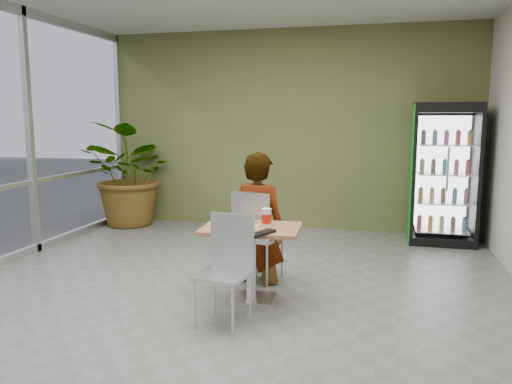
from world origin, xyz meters
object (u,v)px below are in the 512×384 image
soda_cup (266,218)px  chair_far (255,229)px  dining_table (251,248)px  potted_plant (133,174)px  beverage_fridge (444,174)px  cafeteria_tray (247,231)px  chair_near (228,260)px  seated_woman (258,231)px

soda_cup → chair_far: bearing=115.8°
dining_table → potted_plant: size_ratio=0.56×
chair_far → beverage_fridge: 3.26m
potted_plant → dining_table: bearing=-46.2°
chair_far → cafeteria_tray: (0.13, -0.79, 0.17)m
chair_far → beverage_fridge: beverage_fridge is taller
chair_far → beverage_fridge: (2.19, 2.37, 0.41)m
chair_near → beverage_fridge: bearing=66.9°
seated_woman → soda_cup: seated_woman is taller
potted_plant → soda_cup: bearing=-44.2°
dining_table → seated_woman: seated_woman is taller
dining_table → potted_plant: potted_plant is taller
seated_woman → soda_cup: bearing=125.3°
cafeteria_tray → beverage_fridge: bearing=56.8°
chair_near → soda_cup: bearing=78.6°
cafeteria_tray → beverage_fridge: beverage_fridge is taller
cafeteria_tray → chair_near: bearing=-108.3°
soda_cup → beverage_fridge: beverage_fridge is taller
chair_near → cafeteria_tray: size_ratio=2.19×
seated_woman → chair_far: bearing=78.3°
potted_plant → chair_near: bearing=-51.7°
chair_far → cafeteria_tray: size_ratio=2.32×
dining_table → cafeteria_tray: 0.32m
cafeteria_tray → potted_plant: 4.22m
chair_far → beverage_fridge: bearing=-118.8°
dining_table → potted_plant: 4.05m
chair_near → cafeteria_tray: chair_near is taller
beverage_fridge → cafeteria_tray: bearing=-122.4°
chair_far → soda_cup: size_ratio=5.82×
chair_near → seated_woman: seated_woman is taller
chair_near → potted_plant: 4.39m
soda_cup → cafeteria_tray: 0.32m
chair_far → chair_near: (0.03, -1.09, -0.03)m
cafeteria_tray → dining_table: bearing=95.6°
dining_table → soda_cup: (0.14, 0.06, 0.30)m
chair_far → chair_near: 1.09m
potted_plant → cafeteria_tray: bearing=-48.1°
chair_far → chair_near: bearing=105.4°
seated_woman → cafeteria_tray: 0.87m
seated_woman → potted_plant: potted_plant is taller
beverage_fridge → potted_plant: size_ratio=1.15×
chair_near → seated_woman: size_ratio=0.55×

